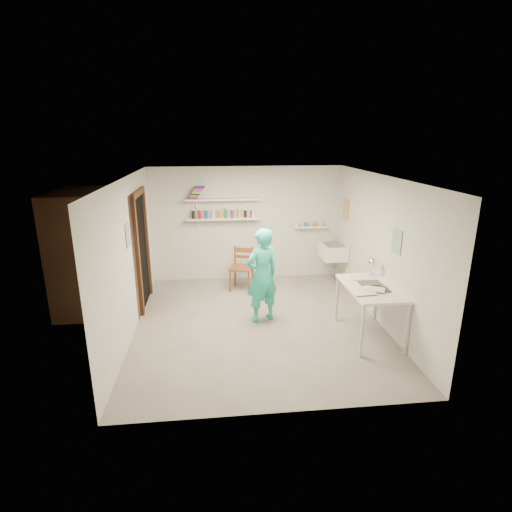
{
  "coord_description": "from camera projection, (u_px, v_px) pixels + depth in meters",
  "views": [
    {
      "loc": [
        -0.7,
        -5.99,
        3.0
      ],
      "look_at": [
        0.0,
        0.4,
        1.05
      ],
      "focal_mm": 28.0,
      "sensor_mm": 36.0,
      "label": 1
    }
  ],
  "objects": [
    {
      "name": "desk_lamp",
      "position": [
        373.0,
        262.0,
        6.41
      ],
      "size": [
        0.15,
        0.15,
        0.15
      ],
      "primitive_type": "sphere",
      "color": "silver",
      "rests_on": "work_table"
    },
    {
      "name": "man",
      "position": [
        262.0,
        275.0,
        6.54
      ],
      "size": [
        0.68,
        0.58,
        1.59
      ],
      "primitive_type": "imported",
      "rotation": [
        0.0,
        0.0,
        3.56
      ],
      "color": "#27C7AA",
      "rests_on": "ground"
    },
    {
      "name": "door_lintel",
      "position": [
        138.0,
        193.0,
        6.84
      ],
      "size": [
        0.06,
        1.05,
        0.1
      ],
      "primitive_type": "cube",
      "color": "brown",
      "rests_on": "wall_left"
    },
    {
      "name": "ceiling",
      "position": [
        259.0,
        177.0,
        5.94
      ],
      "size": [
        4.0,
        4.5,
        0.02
      ],
      "primitive_type": "cube",
      "color": "silver",
      "rests_on": "wall_back"
    },
    {
      "name": "wall_front",
      "position": [
        284.0,
        316.0,
        4.14
      ],
      "size": [
        4.0,
        0.02,
        2.4
      ],
      "primitive_type": "cube",
      "color": "silver",
      "rests_on": "ground"
    },
    {
      "name": "corridor_box",
      "position": [
        101.0,
        250.0,
        7.05
      ],
      "size": [
        1.4,
        1.5,
        2.1
      ],
      "primitive_type": "cube",
      "color": "brown",
      "rests_on": "ground"
    },
    {
      "name": "poster_right_b",
      "position": [
        397.0,
        241.0,
        5.89
      ],
      "size": [
        0.01,
        0.3,
        0.38
      ],
      "primitive_type": "cube",
      "color": "#3F724C",
      "rests_on": "wall_right"
    },
    {
      "name": "ledge_pots",
      "position": [
        310.0,
        224.0,
        8.5
      ],
      "size": [
        0.48,
        0.07,
        0.09
      ],
      "color": "silver",
      "rests_on": "ledge_shelf"
    },
    {
      "name": "floor",
      "position": [
        259.0,
        324.0,
        6.64
      ],
      "size": [
        4.0,
        4.5,
        0.02
      ],
      "primitive_type": "cube",
      "color": "slate",
      "rests_on": "ground"
    },
    {
      "name": "wall_right",
      "position": [
        381.0,
        250.0,
        6.5
      ],
      "size": [
        0.02,
        4.5,
        2.4
      ],
      "primitive_type": "cube",
      "color": "silver",
      "rests_on": "ground"
    },
    {
      "name": "door_jamb_far",
      "position": [
        147.0,
        244.0,
        7.62
      ],
      "size": [
        0.06,
        0.1,
        2.0
      ],
      "primitive_type": "cube",
      "color": "brown",
      "rests_on": "ground"
    },
    {
      "name": "papers",
      "position": [
        372.0,
        286.0,
        5.98
      ],
      "size": [
        0.3,
        0.22,
        0.03
      ],
      "color": "silver",
      "rests_on": "work_table"
    },
    {
      "name": "spray_cans",
      "position": [
        223.0,
        214.0,
        8.19
      ],
      "size": [
        1.32,
        0.06,
        0.17
      ],
      "color": "black",
      "rests_on": "shelf_lower"
    },
    {
      "name": "ledge_shelf",
      "position": [
        310.0,
        227.0,
        8.52
      ],
      "size": [
        0.7,
        0.14,
        0.03
      ],
      "primitive_type": "cube",
      "color": "white",
      "rests_on": "wall_back"
    },
    {
      "name": "wooden_chair",
      "position": [
        242.0,
        268.0,
        7.96
      ],
      "size": [
        0.54,
        0.53,
        0.93
      ],
      "primitive_type": "cube",
      "rotation": [
        0.0,
        0.0,
        -0.33
      ],
      "color": "brown",
      "rests_on": "ground"
    },
    {
      "name": "wall_left",
      "position": [
        128.0,
        258.0,
        6.08
      ],
      "size": [
        0.02,
        4.5,
        2.4
      ],
      "primitive_type": "cube",
      "color": "silver",
      "rests_on": "ground"
    },
    {
      "name": "poster_right_a",
      "position": [
        346.0,
        210.0,
        8.11
      ],
      "size": [
        0.01,
        0.34,
        0.42
      ],
      "primitive_type": "cube",
      "color": "#995933",
      "rests_on": "wall_right"
    },
    {
      "name": "wall_clock",
      "position": [
        266.0,
        256.0,
        6.66
      ],
      "size": [
        0.28,
        0.15,
        0.29
      ],
      "primitive_type": "cylinder",
      "rotation": [
        1.57,
        0.0,
        0.42
      ],
      "color": "beige",
      "rests_on": "man"
    },
    {
      "name": "doorway_recess",
      "position": [
        142.0,
        252.0,
        7.14
      ],
      "size": [
        0.02,
        0.9,
        2.0
      ],
      "primitive_type": "cube",
      "color": "black",
      "rests_on": "wall_left"
    },
    {
      "name": "poster_left",
      "position": [
        128.0,
        235.0,
        6.03
      ],
      "size": [
        0.01,
        0.28,
        0.36
      ],
      "primitive_type": "cube",
      "color": "#334C7F",
      "rests_on": "wall_left"
    },
    {
      "name": "shelf_upper",
      "position": [
        222.0,
        199.0,
        8.11
      ],
      "size": [
        1.5,
        0.22,
        0.03
      ],
      "primitive_type": "cube",
      "color": "white",
      "rests_on": "wall_back"
    },
    {
      "name": "wall_back",
      "position": [
        246.0,
        224.0,
        8.44
      ],
      "size": [
        4.0,
        0.02,
        2.4
      ],
      "primitive_type": "cube",
      "color": "silver",
      "rests_on": "ground"
    },
    {
      "name": "shelf_lower",
      "position": [
        223.0,
        219.0,
        8.22
      ],
      "size": [
        1.5,
        0.22,
        0.03
      ],
      "primitive_type": "cube",
      "color": "white",
      "rests_on": "wall_back"
    },
    {
      "name": "belfast_sink",
      "position": [
        333.0,
        251.0,
        8.24
      ],
      "size": [
        0.48,
        0.6,
        0.3
      ],
      "primitive_type": "cube",
      "color": "white",
      "rests_on": "wall_right"
    },
    {
      "name": "book_stack",
      "position": [
        196.0,
        193.0,
        8.01
      ],
      "size": [
        0.34,
        0.14,
        0.25
      ],
      "color": "red",
      "rests_on": "shelf_upper"
    },
    {
      "name": "work_table",
      "position": [
        369.0,
        312.0,
        6.11
      ],
      "size": [
        0.74,
        1.23,
        0.82
      ],
      "primitive_type": "cube",
      "color": "silver",
      "rests_on": "ground"
    },
    {
      "name": "door_jamb_near",
      "position": [
        138.0,
        260.0,
        6.67
      ],
      "size": [
        0.06,
        0.1,
        2.0
      ],
      "primitive_type": "cube",
      "color": "brown",
      "rests_on": "ground"
    }
  ]
}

